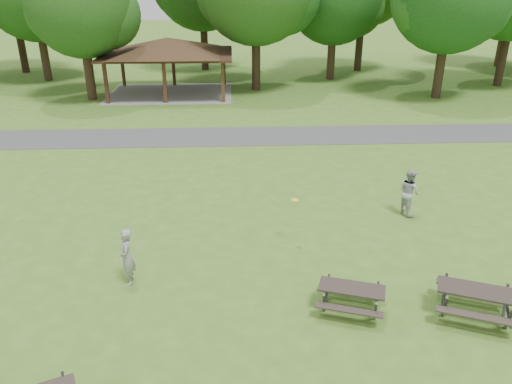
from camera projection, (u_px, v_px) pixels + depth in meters
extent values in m
plane|color=#416C1E|center=(225.00, 301.00, 13.00)|extent=(160.00, 160.00, 0.00)
cube|color=#404143|center=(228.00, 136.00, 25.76)|extent=(120.00, 3.20, 0.02)
cube|color=#341C13|center=(106.00, 83.00, 31.56)|extent=(0.22, 0.22, 2.60)
cube|color=#3D2316|center=(123.00, 68.00, 36.48)|extent=(0.22, 0.22, 2.60)
cube|color=#3D2216|center=(165.00, 83.00, 31.72)|extent=(0.22, 0.22, 2.60)
cube|color=#391F14|center=(174.00, 68.00, 36.64)|extent=(0.22, 0.22, 2.60)
cube|color=#3C2816|center=(223.00, 82.00, 31.88)|extent=(0.22, 0.22, 2.60)
cube|color=#321C12|center=(224.00, 67.00, 36.80)|extent=(0.22, 0.22, 2.60)
cube|color=#301D13|center=(168.00, 54.00, 33.62)|extent=(8.60, 6.60, 0.16)
pyramid|color=#332214|center=(167.00, 45.00, 33.38)|extent=(7.01, 7.01, 1.00)
cube|color=gray|center=(171.00, 93.00, 34.71)|extent=(8.40, 6.40, 0.03)
cylinder|color=#301F15|center=(45.00, 55.00, 38.06)|extent=(0.60, 0.60, 3.85)
cylinder|color=black|center=(89.00, 73.00, 32.42)|extent=(0.60, 0.60, 3.50)
sphere|color=#194313|center=(80.00, 4.00, 30.69)|extent=(6.60, 6.60, 6.60)
sphere|color=#194714|center=(107.00, 14.00, 31.30)|extent=(4.29, 4.29, 4.29)
sphere|color=#1A4C15|center=(58.00, 12.00, 30.65)|extent=(3.96, 3.96, 3.96)
cylinder|color=black|center=(256.00, 61.00, 35.06)|extent=(0.60, 0.60, 4.02)
cylinder|color=#321F16|center=(331.00, 57.00, 38.63)|extent=(0.60, 0.60, 3.43)
sphere|color=#1B4413|center=(354.00, 6.00, 37.49)|extent=(4.55, 4.55, 4.55)
sphere|color=#164D17|center=(316.00, 4.00, 36.83)|extent=(4.20, 4.20, 4.20)
cylinder|color=black|center=(440.00, 69.00, 32.89)|extent=(0.60, 0.60, 3.78)
sphere|color=#164614|center=(473.00, 5.00, 31.64)|extent=(4.81, 4.81, 4.81)
sphere|color=#1A4D16|center=(427.00, 3.00, 30.97)|extent=(4.44, 4.44, 4.44)
cylinder|color=black|center=(503.00, 57.00, 36.26)|extent=(0.60, 0.60, 4.20)
cylinder|color=black|center=(21.00, 45.00, 41.01)|extent=(0.60, 0.60, 4.38)
cylinder|color=black|center=(204.00, 45.00, 42.16)|extent=(0.60, 0.60, 4.13)
cylinder|color=black|center=(359.00, 43.00, 41.73)|extent=(0.60, 0.60, 4.55)
cylinder|color=#321F16|center=(502.00, 41.00, 43.71)|extent=(0.60, 0.60, 4.27)
cube|color=#2A231E|center=(352.00, 288.00, 12.38)|extent=(1.75, 1.12, 0.04)
cube|color=#2F2622|center=(349.00, 310.00, 12.02)|extent=(1.62, 0.73, 0.04)
cube|color=#312923|center=(353.00, 285.00, 12.96)|extent=(1.62, 0.73, 0.04)
cube|color=#3B3B3D|center=(324.00, 303.00, 12.37)|extent=(0.16, 0.34, 0.71)
cube|color=#434345|center=(328.00, 288.00, 12.97)|extent=(0.16, 0.34, 0.71)
cube|color=#464649|center=(326.00, 294.00, 12.66)|extent=(0.46, 1.27, 0.04)
cube|color=#444446|center=(375.00, 311.00, 12.06)|extent=(0.16, 0.34, 0.71)
cube|color=#454548|center=(377.00, 295.00, 12.66)|extent=(0.16, 0.34, 0.71)
cube|color=#444446|center=(376.00, 302.00, 12.35)|extent=(0.46, 1.27, 0.04)
cube|color=black|center=(478.00, 291.00, 12.12)|extent=(2.00, 1.38, 0.05)
cube|color=#302922|center=(477.00, 316.00, 11.71)|extent=(1.83, 0.94, 0.04)
cube|color=#332A24|center=(475.00, 287.00, 12.77)|extent=(1.83, 0.94, 0.04)
cube|color=#39393B|center=(445.00, 307.00, 12.15)|extent=(0.20, 0.38, 0.81)
cube|color=#39393B|center=(445.00, 289.00, 12.82)|extent=(0.20, 0.38, 0.81)
cube|color=#3E3E41|center=(445.00, 297.00, 12.47)|extent=(0.62, 1.43, 0.05)
cube|color=#434346|center=(509.00, 319.00, 11.72)|extent=(0.20, 0.38, 0.81)
cube|color=#424245|center=(506.00, 300.00, 12.39)|extent=(0.20, 0.38, 0.81)
cube|color=#3B3B3E|center=(507.00, 308.00, 12.04)|extent=(0.62, 1.43, 0.05)
cylinder|color=yellow|center=(295.00, 200.00, 15.23)|extent=(0.27, 0.27, 0.02)
imported|color=#939396|center=(127.00, 257.00, 13.43)|extent=(0.48, 0.65, 1.63)
imported|color=#B0B0B3|center=(409.00, 192.00, 17.31)|extent=(0.86, 0.97, 1.67)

